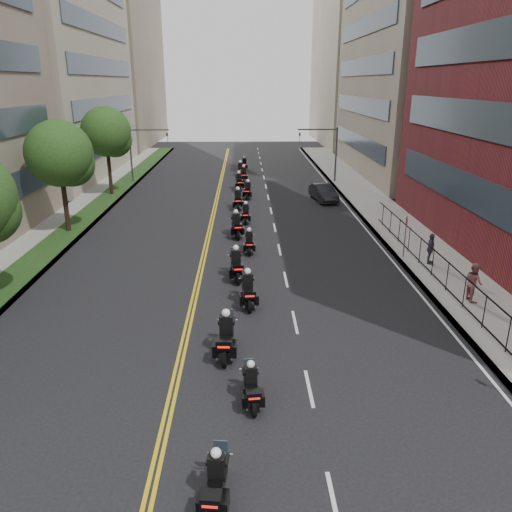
{
  "coord_description": "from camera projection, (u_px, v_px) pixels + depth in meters",
  "views": [
    {
      "loc": [
        1.02,
        -9.61,
        9.95
      ],
      "look_at": [
        1.61,
        15.04,
        1.32
      ],
      "focal_mm": 35.0,
      "sensor_mm": 36.0,
      "label": 1
    }
  ],
  "objects": [
    {
      "name": "sidewalk_right",
      "position": [
        396.0,
        226.0,
        36.17
      ],
      "size": [
        4.0,
        90.0,
        0.15
      ],
      "primitive_type": "cube",
      "color": "gray",
      "rests_on": "ground"
    },
    {
      "name": "motorcycle_4",
      "position": [
        236.0,
        266.0,
        26.39
      ],
      "size": [
        0.72,
        2.52,
        1.86
      ],
      "rotation": [
        0.0,
        0.0,
        0.11
      ],
      "color": "black",
      "rests_on": "ground"
    },
    {
      "name": "traffic_signal_left",
      "position": [
        140.0,
        147.0,
        50.53
      ],
      "size": [
        4.09,
        0.2,
        5.6
      ],
      "color": "#3F3F44",
      "rests_on": "ground"
    },
    {
      "name": "building_right_far",
      "position": [
        367.0,
        62.0,
        82.13
      ],
      "size": [
        15.0,
        28.0,
        26.0
      ],
      "primitive_type": "cube",
      "color": "#A19382",
      "rests_on": "ground"
    },
    {
      "name": "pedestrian_c",
      "position": [
        431.0,
        249.0,
        28.16
      ],
      "size": [
        0.85,
        1.13,
        1.78
      ],
      "primitive_type": "imported",
      "rotation": [
        0.0,
        0.0,
        1.11
      ],
      "color": "#3D3E44",
      "rests_on": "sidewalk_right"
    },
    {
      "name": "building_left_mid",
      "position": [
        20.0,
        10.0,
        51.51
      ],
      "size": [
        16.11,
        28.0,
        34.0
      ],
      "color": "#A19382",
      "rests_on": "ground"
    },
    {
      "name": "pedestrian_b",
      "position": [
        474.0,
        282.0,
        23.38
      ],
      "size": [
        0.75,
        0.94,
        1.86
      ],
      "primitive_type": "imported",
      "rotation": [
        0.0,
        0.0,
        1.63
      ],
      "color": "#975255",
      "rests_on": "sidewalk_right"
    },
    {
      "name": "motorcycle_12",
      "position": [
        240.0,
        170.0,
        55.15
      ],
      "size": [
        0.67,
        2.4,
        1.77
      ],
      "rotation": [
        0.0,
        0.0,
        0.1
      ],
      "color": "black",
      "rests_on": "ground"
    },
    {
      "name": "ground",
      "position": [
        205.0,
        507.0,
        12.33
      ],
      "size": [
        160.0,
        160.0,
        0.0
      ],
      "primitive_type": "plane",
      "color": "black",
      "rests_on": "ground"
    },
    {
      "name": "motorcycle_9",
      "position": [
        248.0,
        191.0,
        44.71
      ],
      "size": [
        0.66,
        2.34,
        1.73
      ],
      "rotation": [
        0.0,
        0.0,
        -0.1
      ],
      "color": "black",
      "rests_on": "ground"
    },
    {
      "name": "building_right_tan",
      "position": [
        435.0,
        32.0,
        53.16
      ],
      "size": [
        15.11,
        28.0,
        30.0
      ],
      "color": "#7B6F5A",
      "rests_on": "ground"
    },
    {
      "name": "motorcycle_1",
      "position": [
        251.0,
        387.0,
        16.14
      ],
      "size": [
        0.57,
        2.06,
        1.52
      ],
      "rotation": [
        0.0,
        0.0,
        0.1
      ],
      "color": "black",
      "rests_on": "ground"
    },
    {
      "name": "street_trees",
      "position": [
        29.0,
        173.0,
        27.94
      ],
      "size": [
        4.4,
        38.4,
        7.98
      ],
      "color": "#2F2115",
      "rests_on": "ground"
    },
    {
      "name": "sidewalk_left",
      "position": [
        63.0,
        228.0,
        35.63
      ],
      "size": [
        4.0,
        90.0,
        0.15
      ],
      "primitive_type": "cube",
      "color": "gray",
      "rests_on": "ground"
    },
    {
      "name": "traffic_signal_right",
      "position": [
        327.0,
        146.0,
        50.96
      ],
      "size": [
        4.09,
        0.2,
        5.6
      ],
      "color": "#3F3F44",
      "rests_on": "ground"
    },
    {
      "name": "motorcycle_5",
      "position": [
        249.0,
        243.0,
        30.54
      ],
      "size": [
        0.49,
        2.12,
        1.56
      ],
      "rotation": [
        0.0,
        0.0,
        0.01
      ],
      "color": "black",
      "rests_on": "ground"
    },
    {
      "name": "motorcycle_11",
      "position": [
        244.0,
        175.0,
        52.11
      ],
      "size": [
        0.56,
        2.44,
        1.81
      ],
      "rotation": [
        0.0,
        0.0,
        -0.01
      ],
      "color": "black",
      "rests_on": "ground"
    },
    {
      "name": "motorcycle_7",
      "position": [
        246.0,
        214.0,
        37.04
      ],
      "size": [
        0.51,
        2.19,
        1.62
      ],
      "rotation": [
        0.0,
        0.0,
        -0.04
      ],
      "color": "black",
      "rests_on": "ground"
    },
    {
      "name": "motorcycle_8",
      "position": [
        238.0,
        200.0,
        40.94
      ],
      "size": [
        0.59,
        2.52,
        1.86
      ],
      "rotation": [
        0.0,
        0.0,
        0.03
      ],
      "color": "black",
      "rests_on": "ground"
    },
    {
      "name": "motorcycle_0",
      "position": [
        216.0,
        484.0,
        12.24
      ],
      "size": [
        0.61,
        2.13,
        1.57
      ],
      "rotation": [
        0.0,
        0.0,
        -0.11
      ],
      "color": "black",
      "rests_on": "ground"
    },
    {
      "name": "parked_sedan",
      "position": [
        323.0,
        193.0,
        43.91
      ],
      "size": [
        2.19,
        4.58,
        1.45
      ],
      "primitive_type": "imported",
      "rotation": [
        0.0,
        0.0,
        0.16
      ],
      "color": "black",
      "rests_on": "ground"
    },
    {
      "name": "building_left_far",
      "position": [
        102.0,
        62.0,
        81.14
      ],
      "size": [
        16.0,
        28.0,
        26.0
      ],
      "primitive_type": "cube",
      "color": "#7B6F5A",
      "rests_on": "ground"
    },
    {
      "name": "motorcycle_2",
      "position": [
        226.0,
        338.0,
        18.95
      ],
      "size": [
        0.62,
        2.55,
        1.88
      ],
      "rotation": [
        0.0,
        0.0,
        -0.05
      ],
      "color": "black",
      "rests_on": "ground"
    },
    {
      "name": "motorcycle_13",
      "position": [
        244.0,
        165.0,
        59.19
      ],
      "size": [
        0.53,
        2.25,
        1.66
      ],
      "rotation": [
        0.0,
        0.0,
        -0.04
      ],
      "color": "black",
      "rests_on": "ground"
    },
    {
      "name": "grass_strip",
      "position": [
        74.0,
        227.0,
        35.61
      ],
      "size": [
        2.0,
        90.0,
        0.04
      ],
      "primitive_type": "cube",
      "color": "#153914",
      "rests_on": "sidewalk_left"
    },
    {
      "name": "motorcycle_6",
      "position": [
        236.0,
        226.0,
        33.63
      ],
      "size": [
        0.77,
        2.53,
        1.87
      ],
      "rotation": [
        0.0,
        0.0,
        0.14
      ],
      "color": "black",
      "rests_on": "ground"
    },
    {
      "name": "motorcycle_3",
      "position": [
        248.0,
        291.0,
        23.25
      ],
      "size": [
        0.64,
        2.46,
        1.81
      ],
      "rotation": [
        0.0,
        0.0,
        0.07
      ],
      "color": "black",
      "rests_on": "ground"
    },
    {
      "name": "iron_fence",
      "position": [
        455.0,
        284.0,
        23.61
      ],
      "size": [
        0.05,
        28.0,
        1.5
      ],
      "color": "black",
      "rests_on": "sidewalk_right"
    },
    {
      "name": "motorcycle_10",
      "position": [
        239.0,
        183.0,
        48.26
      ],
      "size": [
        0.72,
        2.5,
        1.85
      ],
      "rotation": [
        0.0,
        0.0,
        0.12
      ],
      "color": "black",
      "rests_on": "ground"
    }
  ]
}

